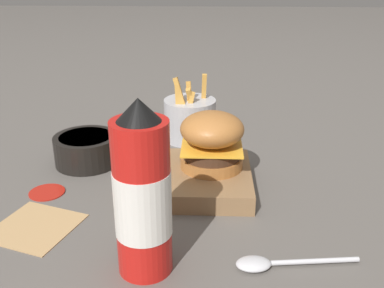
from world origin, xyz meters
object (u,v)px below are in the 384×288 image
Objects in this scene: fries_basket at (190,119)px; side_bowl at (87,149)px; ketchup_bottle at (142,196)px; spoon at (267,263)px; serving_board at (192,179)px; burger at (212,140)px.

fries_basket reaches higher than side_bowl.
side_bowl is at bearing 34.47° from fries_basket.
ketchup_bottle is 1.40× the size of spoon.
serving_board is 1.24× the size of spoon.
serving_board is 1.65× the size of side_bowl.
fries_basket is (0.01, -0.23, 0.03)m from serving_board.
fries_basket is at bearing -86.41° from serving_board.
serving_board is 1.41× the size of fries_basket.
serving_board is at bearing -69.97° from spoon.
serving_board is 0.24m from spoon.
ketchup_bottle reaches higher than spoon.
spoon is at bearing 135.79° from side_bowl.
ketchup_bottle is 0.46m from fries_basket.
serving_board is 0.23m from side_bowl.
ketchup_bottle reaches higher than burger.
burger is at bearing -152.87° from serving_board.
fries_basket is 0.24m from side_bowl.
side_bowl is 0.75× the size of spoon.
fries_basket is (-0.04, -0.45, -0.06)m from ketchup_bottle.
burger is 0.89× the size of side_bowl.
fries_basket is at bearing -80.95° from spoon.
spoon is at bearing 105.40° from fries_basket.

